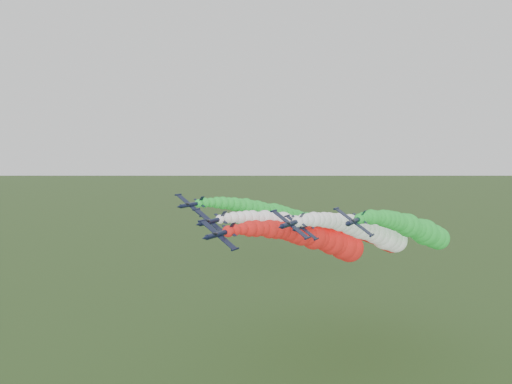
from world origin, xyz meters
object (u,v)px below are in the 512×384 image
at_px(jet_outer_left, 281,216).
at_px(jet_trail, 372,234).
at_px(jet_inner_left, 307,230).
at_px(jet_inner_right, 371,232).
at_px(jet_outer_right, 416,229).
at_px(jet_lead, 322,240).

distance_m(jet_outer_left, jet_trail, 28.65).
distance_m(jet_inner_left, jet_outer_left, 20.17).
distance_m(jet_inner_left, jet_inner_right, 17.83).
relative_size(jet_inner_right, jet_outer_right, 1.00).
bearing_deg(jet_inner_left, jet_outer_right, 17.00).
height_order(jet_lead, jet_outer_left, jet_outer_left).
distance_m(jet_inner_right, jet_outer_right, 12.20).
xyz_separation_m(jet_outer_left, jet_outer_right, (42.93, -5.15, -0.08)).
height_order(jet_lead, jet_inner_left, jet_inner_left).
bearing_deg(jet_inner_right, jet_lead, -136.39).
distance_m(jet_outer_left, jet_outer_right, 43.24).
relative_size(jet_inner_left, jet_outer_right, 1.00).
xyz_separation_m(jet_outer_left, jet_trail, (27.62, 6.29, -4.34)).
xyz_separation_m(jet_inner_right, jet_trail, (-4.69, 17.38, -3.58)).
bearing_deg(jet_inner_left, jet_inner_right, 8.72).
distance_m(jet_inner_left, jet_trail, 24.10).
bearing_deg(jet_inner_right, jet_trail, 105.09).
relative_size(jet_outer_left, jet_outer_right, 1.01).
xyz_separation_m(jet_lead, jet_outer_left, (-21.93, 20.97, 2.28)).
bearing_deg(jet_outer_right, jet_inner_right, -150.83).
distance_m(jet_lead, jet_outer_left, 30.43).
bearing_deg(jet_outer_right, jet_outer_left, 173.16).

